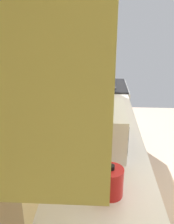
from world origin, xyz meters
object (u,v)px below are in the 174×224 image
object	(u,v)px
microwave	(98,128)
kettle	(111,182)
bowl	(106,114)
oven_range	(101,116)

from	to	relation	value
microwave	kettle	xyz separation A→B (m)	(-0.50, -0.07, -0.07)
bowl	kettle	bearing A→B (deg)	180.00
oven_range	bowl	distance (m)	1.13
oven_range	kettle	xyz separation A→B (m)	(-2.09, -0.03, 0.52)
bowl	oven_range	bearing A→B (deg)	1.93
kettle	oven_range	bearing A→B (deg)	0.95
microwave	bowl	world-z (taller)	microwave
oven_range	bowl	bearing A→B (deg)	-178.07
microwave	bowl	bearing A→B (deg)	-7.54
oven_range	bowl	world-z (taller)	oven_range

